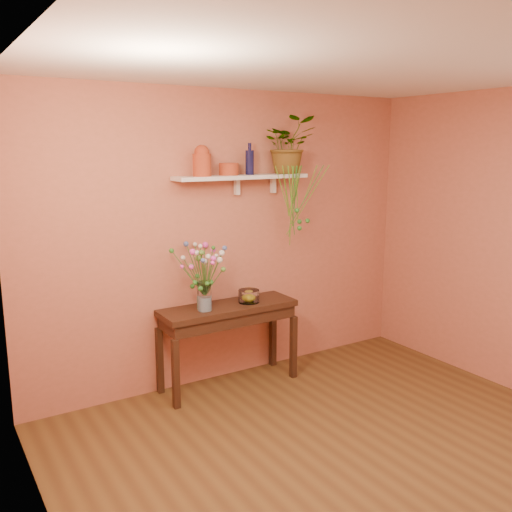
{
  "coord_description": "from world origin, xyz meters",
  "views": [
    {
      "loc": [
        -2.5,
        -2.48,
        2.2
      ],
      "look_at": [
        0.0,
        1.55,
        1.25
      ],
      "focal_mm": 38.87,
      "sensor_mm": 36.0,
      "label": 1
    }
  ],
  "objects_px": {
    "spider_plant": "(289,145)",
    "bouquet": "(203,262)",
    "terracotta_jug": "(202,161)",
    "blue_bottle": "(250,162)",
    "glass_vase": "(205,298)",
    "sideboard": "(228,317)",
    "glass_bowl": "(249,297)"
  },
  "relations": [
    {
      "from": "spider_plant",
      "to": "glass_vase",
      "type": "bearing_deg",
      "value": -172.39
    },
    {
      "from": "terracotta_jug",
      "to": "blue_bottle",
      "type": "distance_m",
      "value": 0.49
    },
    {
      "from": "sideboard",
      "to": "glass_vase",
      "type": "height_order",
      "value": "glass_vase"
    },
    {
      "from": "blue_bottle",
      "to": "spider_plant",
      "type": "bearing_deg",
      "value": -0.07
    },
    {
      "from": "sideboard",
      "to": "glass_vase",
      "type": "bearing_deg",
      "value": -170.85
    },
    {
      "from": "terracotta_jug",
      "to": "glass_bowl",
      "type": "bearing_deg",
      "value": -12.87
    },
    {
      "from": "terracotta_jug",
      "to": "spider_plant",
      "type": "xyz_separation_m",
      "value": [
        0.92,
        0.02,
        0.14
      ]
    },
    {
      "from": "blue_bottle",
      "to": "spider_plant",
      "type": "relative_size",
      "value": 0.54
    },
    {
      "from": "sideboard",
      "to": "blue_bottle",
      "type": "bearing_deg",
      "value": 17.34
    },
    {
      "from": "sideboard",
      "to": "blue_bottle",
      "type": "distance_m",
      "value": 1.42
    },
    {
      "from": "sideboard",
      "to": "bouquet",
      "type": "bearing_deg",
      "value": -173.94
    },
    {
      "from": "glass_bowl",
      "to": "glass_vase",
      "type": "bearing_deg",
      "value": -177.44
    },
    {
      "from": "terracotta_jug",
      "to": "spider_plant",
      "type": "distance_m",
      "value": 0.93
    },
    {
      "from": "terracotta_jug",
      "to": "bouquet",
      "type": "relative_size",
      "value": 0.57
    },
    {
      "from": "terracotta_jug",
      "to": "spider_plant",
      "type": "relative_size",
      "value": 0.5
    },
    {
      "from": "sideboard",
      "to": "bouquet",
      "type": "xyz_separation_m",
      "value": [
        -0.26,
        -0.03,
        0.55
      ]
    },
    {
      "from": "bouquet",
      "to": "glass_vase",
      "type": "bearing_deg",
      "value": -89.68
    },
    {
      "from": "sideboard",
      "to": "blue_bottle",
      "type": "height_order",
      "value": "blue_bottle"
    },
    {
      "from": "spider_plant",
      "to": "bouquet",
      "type": "distance_m",
      "value": 1.4
    },
    {
      "from": "blue_bottle",
      "to": "glass_vase",
      "type": "bearing_deg",
      "value": -166.48
    },
    {
      "from": "sideboard",
      "to": "blue_bottle",
      "type": "xyz_separation_m",
      "value": [
        0.29,
        0.09,
        1.39
      ]
    },
    {
      "from": "sideboard",
      "to": "spider_plant",
      "type": "relative_size",
      "value": 2.39
    },
    {
      "from": "terracotta_jug",
      "to": "glass_vase",
      "type": "bearing_deg",
      "value": -115.96
    },
    {
      "from": "terracotta_jug",
      "to": "blue_bottle",
      "type": "bearing_deg",
      "value": 1.93
    },
    {
      "from": "terracotta_jug",
      "to": "blue_bottle",
      "type": "height_order",
      "value": "blue_bottle"
    },
    {
      "from": "glass_bowl",
      "to": "blue_bottle",
      "type": "bearing_deg",
      "value": 54.25
    },
    {
      "from": "sideboard",
      "to": "spider_plant",
      "type": "bearing_deg",
      "value": 7.05
    },
    {
      "from": "bouquet",
      "to": "glass_bowl",
      "type": "xyz_separation_m",
      "value": [
        0.47,
        0.01,
        -0.38
      ]
    },
    {
      "from": "blue_bottle",
      "to": "bouquet",
      "type": "height_order",
      "value": "blue_bottle"
    },
    {
      "from": "blue_bottle",
      "to": "sideboard",
      "type": "bearing_deg",
      "value": -162.66
    },
    {
      "from": "terracotta_jug",
      "to": "bouquet",
      "type": "xyz_separation_m",
      "value": [
        -0.06,
        -0.1,
        -0.86
      ]
    },
    {
      "from": "blue_bottle",
      "to": "terracotta_jug",
      "type": "bearing_deg",
      "value": -178.07
    }
  ]
}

